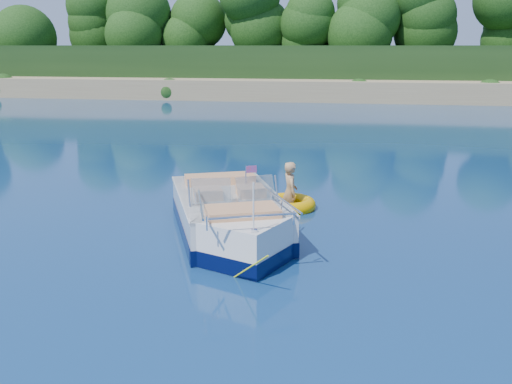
% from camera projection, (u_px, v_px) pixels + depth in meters
% --- Properties ---
extents(ground, '(160.00, 160.00, 0.00)m').
position_uv_depth(ground, '(395.00, 344.00, 7.90)').
color(ground, '#0B244E').
rests_on(ground, ground).
extents(shoreline, '(170.00, 59.00, 6.00)m').
position_uv_depth(shoreline, '(360.00, 71.00, 68.55)').
color(shoreline, '#8E7652').
rests_on(shoreline, ground).
extents(treeline, '(150.00, 7.12, 8.19)m').
position_uv_depth(treeline, '(365.00, 26.00, 45.67)').
color(treeline, black).
rests_on(treeline, ground).
extents(motorboat, '(3.50, 5.60, 1.98)m').
position_uv_depth(motorboat, '(231.00, 220.00, 12.23)').
color(motorboat, white).
rests_on(motorboat, ground).
extents(tow_tube, '(1.52, 1.52, 0.37)m').
position_uv_depth(tow_tube, '(289.00, 205.00, 14.48)').
color(tow_tube, '#E39F00').
rests_on(tow_tube, ground).
extents(boy, '(0.69, 0.96, 1.72)m').
position_uv_depth(boy, '(289.00, 208.00, 14.54)').
color(boy, tan).
rests_on(boy, ground).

